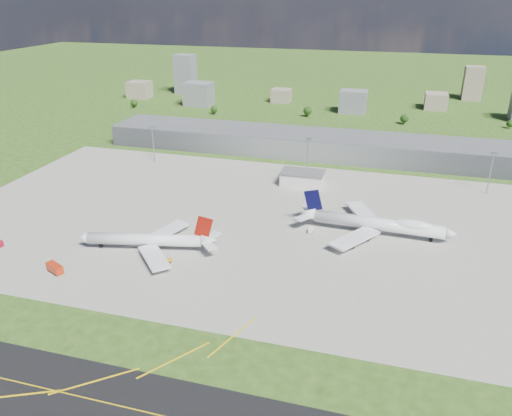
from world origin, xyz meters
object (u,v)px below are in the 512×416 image
(fire_truck, at_px, (55,268))
(tug_yellow, at_px, (168,261))
(van_white_near, at_px, (311,230))
(airliner_red_twin, at_px, (150,240))
(airliner_blue_quad, at_px, (378,224))
(van_white_far, at_px, (406,231))

(fire_truck, bearing_deg, tug_yellow, 50.61)
(fire_truck, bearing_deg, van_white_near, 58.82)
(airliner_red_twin, bearing_deg, tug_yellow, 133.82)
(airliner_red_twin, height_order, van_white_near, airliner_red_twin)
(fire_truck, relative_size, tug_yellow, 2.50)
(airliner_red_twin, xyz_separation_m, tug_yellow, (13.31, -8.94, -3.96))
(airliner_blue_quad, bearing_deg, van_white_far, 21.40)
(tug_yellow, xyz_separation_m, van_white_near, (56.81, 47.39, 0.31))
(fire_truck, height_order, tug_yellow, fire_truck)
(fire_truck, xyz_separation_m, tug_yellow, (43.63, 21.50, -1.07))
(airliner_red_twin, bearing_deg, airliner_blue_quad, -168.26)
(van_white_near, xyz_separation_m, van_white_far, (46.44, 12.01, 0.04))
(airliner_red_twin, distance_m, fire_truck, 43.06)
(van_white_near, bearing_deg, fire_truck, 122.78)
(airliner_red_twin, distance_m, airliner_blue_quad, 112.49)
(airliner_red_twin, bearing_deg, fire_truck, 32.81)
(van_white_near, bearing_deg, van_white_far, -77.17)
(airliner_red_twin, distance_m, van_white_near, 80.06)
(airliner_red_twin, relative_size, airliner_blue_quad, 0.85)
(van_white_far, bearing_deg, airliner_red_twin, -152.49)
(van_white_near, height_order, van_white_far, van_white_far)
(van_white_far, bearing_deg, van_white_near, -161.40)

